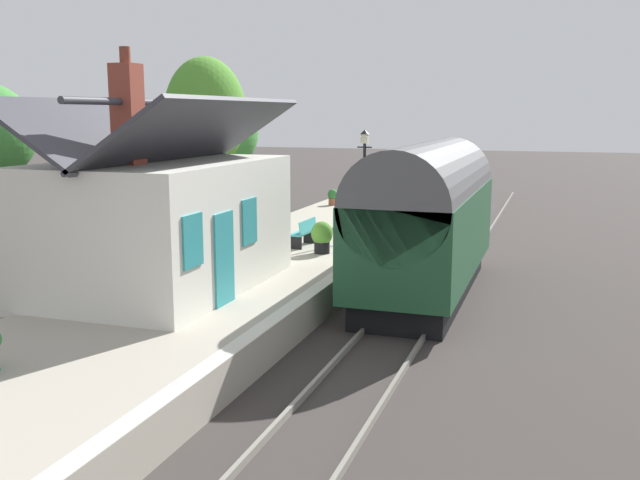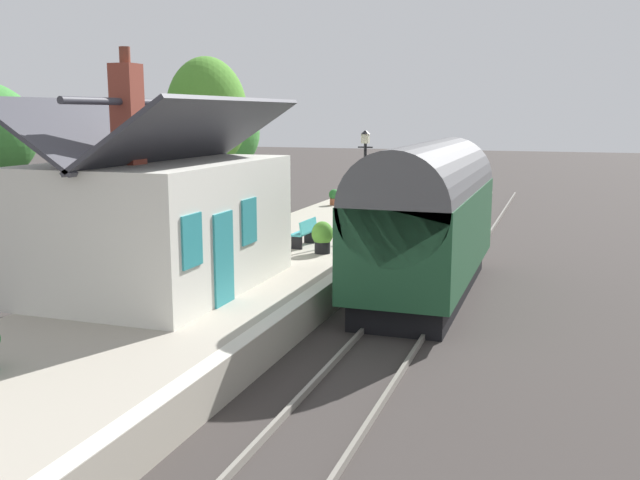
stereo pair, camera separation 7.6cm
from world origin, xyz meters
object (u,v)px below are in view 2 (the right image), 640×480
object	(u,v)px
bench_platform_end	(305,232)
planter_under_sign	(279,220)
bench_near_building	(347,215)
lamp_post_platform	(365,164)
train	(427,218)
station_building	(161,220)
planter_edge_near	(322,236)
planter_edge_far	(334,197)
tree_far_right	(207,114)
tree_far_left	(209,133)

from	to	relation	value
bench_platform_end	planter_under_sign	size ratio (longest dim) A/B	1.66
bench_near_building	lamp_post_platform	size ratio (longest dim) A/B	0.38
train	bench_near_building	world-z (taller)	train
station_building	planter_edge_near	size ratio (longest dim) A/B	6.95
train	planter_under_sign	size ratio (longest dim) A/B	10.52
planter_edge_far	planter_under_sign	bearing A→B (deg)	-176.61
bench_near_building	planter_edge_far	size ratio (longest dim) A/B	1.82
train	tree_far_right	world-z (taller)	tree_far_right
bench_near_building	tree_far_right	distance (m)	7.64
station_building	bench_near_building	world-z (taller)	station_building
tree_far_left	planter_under_sign	bearing A→B (deg)	-137.40
bench_near_building	planter_under_sign	bearing A→B (deg)	131.83
bench_platform_end	tree_far_left	size ratio (longest dim) A/B	0.22
tree_far_left	tree_far_right	size ratio (longest dim) A/B	0.86
planter_edge_far	train	bearing A→B (deg)	-151.33
bench_near_building	tree_far_right	size ratio (longest dim) A/B	0.19
planter_edge_near	planter_under_sign	bearing A→B (deg)	41.10
planter_edge_near	tree_far_left	bearing A→B (deg)	42.14
train	planter_edge_far	distance (m)	13.79
station_building	tree_far_left	xyz separation A→B (m)	(15.36, 6.70, 1.67)
bench_platform_end	tree_far_left	bearing A→B (deg)	41.87
bench_platform_end	station_building	bearing A→B (deg)	166.76
bench_near_building	lamp_post_platform	world-z (taller)	lamp_post_platform
bench_platform_end	planter_edge_far	bearing A→B (deg)	12.64
tree_far_right	planter_edge_far	bearing A→B (deg)	-39.41
bench_near_building	station_building	bearing A→B (deg)	170.74
station_building	train	bearing A→B (deg)	-52.31
planter_edge_near	planter_edge_far	bearing A→B (deg)	16.02
station_building	tree_far_right	bearing A→B (deg)	22.51
station_building	tree_far_right	distance (m)	12.87
planter_edge_far	planter_edge_near	world-z (taller)	planter_edge_near
station_building	tree_far_left	size ratio (longest dim) A/B	1.09
bench_near_building	tree_far_right	xyz separation A→B (m)	(1.37, 6.51, 3.77)
planter_edge_near	lamp_post_platform	xyz separation A→B (m)	(2.76, -0.58, 2.06)
tree_far_left	train	bearing A→B (deg)	-131.20
planter_under_sign	lamp_post_platform	xyz separation A→B (m)	(-0.37, -3.32, 2.13)
bench_platform_end	lamp_post_platform	xyz separation A→B (m)	(1.85, -1.49, 2.12)
tree_far_left	bench_platform_end	bearing A→B (deg)	-138.13
station_building	bench_near_building	size ratio (longest dim) A/B	4.93
train	bench_near_building	bearing A→B (deg)	35.01
bench_near_building	planter_edge_far	xyz separation A→B (m)	(6.23, 2.51, -0.08)
lamp_post_platform	tree_far_left	bearing A→B (deg)	53.05
bench_platform_end	lamp_post_platform	bearing A→B (deg)	-38.94
tree_far_left	tree_far_right	distance (m)	4.25
train	station_building	size ratio (longest dim) A/B	1.29
train	lamp_post_platform	distance (m)	4.75
train	lamp_post_platform	xyz separation A→B (m)	(3.64, 2.80, 1.21)
planter_edge_far	tree_far_right	xyz separation A→B (m)	(-4.86, 4.00, 3.84)
planter_edge_near	tree_far_left	xyz separation A→B (m)	(10.03, 9.08, 2.82)
train	bench_near_building	size ratio (longest dim) A/B	6.38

